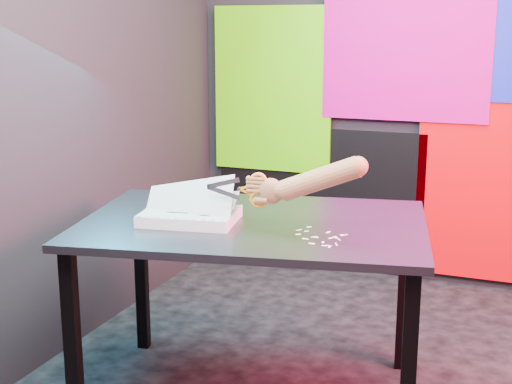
% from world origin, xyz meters
% --- Properties ---
extents(room, '(3.01, 3.01, 2.71)m').
position_xyz_m(room, '(0.00, 0.00, 1.35)').
color(room, black).
rests_on(room, ground).
extents(backdrop, '(2.88, 0.05, 2.08)m').
position_xyz_m(backdrop, '(0.06, 1.46, 0.96)').
color(backdrop, '#DD0008').
rests_on(backdrop, ground).
extents(work_table, '(1.46, 1.12, 0.75)m').
position_xyz_m(work_table, '(-0.51, -0.19, 0.67)').
color(work_table, black).
rests_on(work_table, ground).
extents(printout_stack, '(0.41, 0.32, 0.19)m').
position_xyz_m(printout_stack, '(-0.73, -0.30, 0.77)').
color(printout_stack, silver).
rests_on(printout_stack, work_table).
extents(scissors, '(0.24, 0.03, 0.14)m').
position_xyz_m(scissors, '(-0.48, -0.27, 0.89)').
color(scissors, '#BDBDBD').
rests_on(scissors, printout_stack).
extents(hand_forearm, '(0.44, 0.10, 0.20)m').
position_xyz_m(hand_forearm, '(-0.26, -0.25, 0.94)').
color(hand_forearm, brown).
rests_on(hand_forearm, work_table).
extents(paper_clippings, '(0.19, 0.23, 0.00)m').
position_xyz_m(paper_clippings, '(-0.20, -0.31, 0.75)').
color(paper_clippings, white).
rests_on(paper_clippings, work_table).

